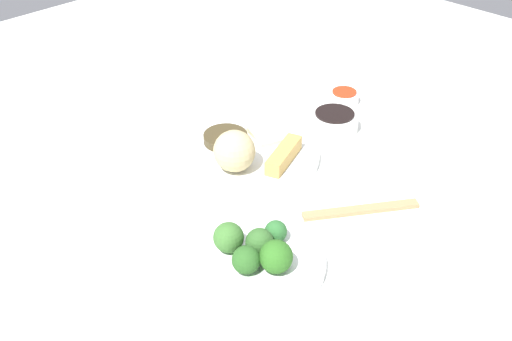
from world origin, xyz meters
The scene contains 17 objects.
tabletop centered at (0.00, 0.00, 0.01)m, with size 2.20×2.20×0.02m, color white.
main_plate centered at (0.04, -0.01, 0.03)m, with size 0.26×0.26×0.02m, color white.
rice_scoop centered at (0.03, 0.05, 0.08)m, with size 0.08×0.08×0.08m, color tan.
spring_roll centered at (-0.02, -0.03, 0.05)m, with size 0.12×0.03×0.03m, color tan.
crab_rangoon_wonton centered at (0.06, -0.08, 0.04)m, with size 0.08×0.07×0.01m, color beige.
stir_fry_heap centered at (0.11, 0.00, 0.04)m, with size 0.09×0.09×0.02m, color #3F351F.
broccoli_plate centered at (-0.18, 0.20, 0.03)m, with size 0.22×0.22×0.01m, color white.
broccoli_floret_0 centered at (-0.19, 0.23, 0.06)m, with size 0.04×0.04×0.04m, color #285720.
broccoli_floret_1 centered at (-0.22, 0.20, 0.06)m, with size 0.05×0.05×0.05m, color #2B631E.
broccoli_floret_2 centered at (-0.17, 0.19, 0.06)m, with size 0.05×0.05×0.05m, color #305D27.
broccoli_floret_3 centered at (-0.17, 0.15, 0.05)m, with size 0.04×0.04×0.04m, color #2A632D.
broccoli_floret_4 centered at (-0.13, 0.22, 0.06)m, with size 0.05×0.05×0.05m, color #396A2C.
soy_sauce_bowl centered at (0.00, -0.21, 0.04)m, with size 0.10×0.10×0.04m, color white.
soy_sauce_bowl_liquid centered at (0.00, -0.21, 0.06)m, with size 0.08×0.08×0.00m, color black.
sauce_ramekin_sweet_and_sour centered at (0.06, -0.33, 0.03)m, with size 0.07×0.07×0.03m, color white.
sauce_ramekin_sweet_and_sour_liquid centered at (0.06, -0.33, 0.05)m, with size 0.06×0.06×0.00m, color red.
chopsticks_pair centered at (-0.21, -0.03, 0.02)m, with size 0.21×0.02×0.01m, color #A38255.
Camera 1 is at (-0.69, 0.72, 0.71)m, focal length 43.68 mm.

